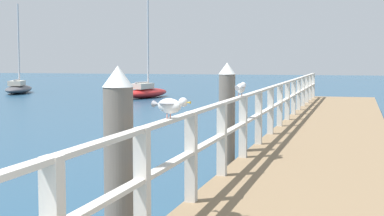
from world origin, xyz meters
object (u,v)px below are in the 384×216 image
(dock_piling_near, at_px, (119,174))
(seagull_foreground, at_px, (170,105))
(boat_1, at_px, (19,88))
(boat_0, at_px, (146,91))
(dock_piling_far, at_px, (227,122))
(seagull_background, at_px, (241,88))

(dock_piling_near, bearing_deg, seagull_foreground, 44.63)
(boat_1, bearing_deg, boat_0, -31.45)
(dock_piling_near, distance_m, dock_piling_far, 4.86)
(dock_piling_near, relative_size, boat_1, 0.37)
(dock_piling_near, xyz_separation_m, boat_0, (-9.05, 25.95, -0.70))
(dock_piling_near, distance_m, seagull_background, 4.16)
(dock_piling_far, xyz_separation_m, seagull_foreground, (0.39, -4.48, 0.64))
(dock_piling_far, distance_m, boat_0, 22.96)
(dock_piling_far, distance_m, boat_1, 29.31)
(dock_piling_far, height_order, seagull_background, dock_piling_far)
(seagull_background, bearing_deg, boat_1, 131.25)
(seagull_background, xyz_separation_m, boat_0, (-9.43, 21.86, -1.33))
(boat_0, xyz_separation_m, boat_1, (-9.07, 1.93, -0.01))
(boat_1, bearing_deg, seagull_foreground, -75.49)
(dock_piling_near, bearing_deg, boat_0, 109.22)
(dock_piling_far, bearing_deg, seagull_background, -63.56)
(seagull_background, relative_size, boat_1, 0.09)
(seagull_foreground, xyz_separation_m, seagull_background, (-0.01, 3.71, 0.00))
(boat_1, bearing_deg, dock_piling_far, -71.22)
(seagull_background, bearing_deg, dock_piling_near, -91.93)
(boat_0, bearing_deg, dock_piling_near, -60.94)
(dock_piling_far, bearing_deg, seagull_foreground, -85.05)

